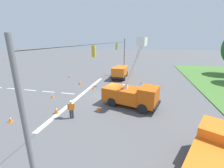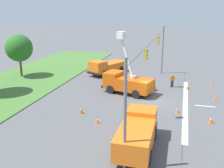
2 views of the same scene
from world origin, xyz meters
name	(u,v)px [view 1 (image 1 of 2)]	position (x,y,z in m)	size (l,w,h in m)	color
ground_plane	(108,97)	(0.00, 0.00, 0.00)	(200.00, 200.00, 0.00)	#565659
lane_markings	(71,94)	(0.00, -5.16, 0.00)	(17.60, 15.25, 0.01)	silver
signal_gantry	(108,64)	(-0.04, 0.00, 4.25)	(26.20, 0.33, 7.20)	slate
utility_truck_bucket_lift	(132,94)	(2.05, 3.11, 1.43)	(4.01, 6.37, 7.21)	#D6560F
utility_truck_support_near	(120,71)	(-10.13, -0.32, 1.25)	(6.34, 2.47, 2.29)	orange
utility_truck_support_far	(215,165)	(10.39, 8.03, 1.16)	(7.05, 5.01, 2.26)	orange
road_worker	(71,108)	(5.97, -1.96, 1.00)	(0.40, 0.59, 1.77)	#383842
traffic_cone_foreground_left	(52,95)	(1.84, -6.79, 0.29)	(0.36, 0.36, 0.61)	orange
traffic_cone_foreground_right	(80,82)	(-4.29, -5.86, 0.38)	(0.36, 0.36, 0.77)	orange
traffic_cone_mid_left	(141,82)	(-6.94, 3.81, 0.28)	(0.36, 0.36, 0.59)	orange
traffic_cone_mid_right	(56,110)	(5.43, -3.90, 0.39)	(0.36, 0.36, 0.79)	orange
traffic_cone_lane_edge_a	(70,76)	(-8.33, -9.89, 0.33)	(0.36, 0.36, 0.67)	orange
traffic_cone_lane_edge_b	(156,85)	(-5.24, 6.02, 0.40)	(0.36, 0.36, 0.81)	orange
traffic_cone_far_left	(98,108)	(4.09, -0.02, 0.38)	(0.36, 0.36, 0.76)	orange
traffic_cone_far_right	(10,119)	(7.81, -6.93, 0.30)	(0.36, 0.36, 0.63)	orange
traffic_cone_centre_line	(94,87)	(-2.61, -2.93, 0.28)	(0.36, 0.36, 0.60)	orange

